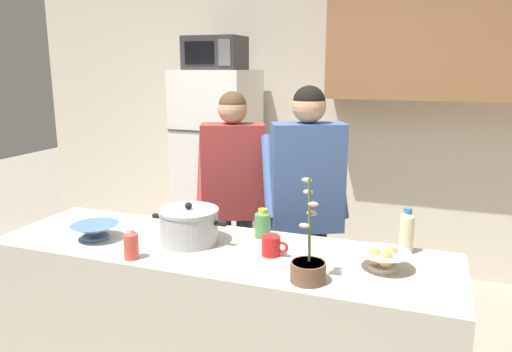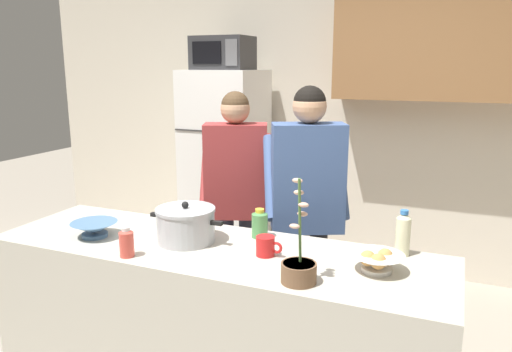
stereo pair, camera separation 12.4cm
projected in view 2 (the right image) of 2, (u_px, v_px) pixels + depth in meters
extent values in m
cube|color=beige|center=(331.00, 123.00, 4.43)|extent=(6.00, 0.12, 2.60)
cube|color=olive|center=(484.00, 47.00, 3.63)|extent=(2.21, 0.34, 0.79)
cube|color=#BCB7A8|center=(215.00, 330.00, 2.55)|extent=(2.32, 0.68, 0.92)
cube|color=white|center=(226.00, 170.00, 4.44)|extent=(0.64, 0.64, 1.77)
cube|color=#333333|center=(208.00, 131.00, 4.06)|extent=(0.63, 0.01, 0.01)
cylinder|color=#B2B2B7|center=(226.00, 190.00, 4.08)|extent=(0.02, 0.02, 0.80)
cube|color=#2D2D30|center=(223.00, 53.00, 4.19)|extent=(0.48, 0.36, 0.28)
cube|color=black|center=(207.00, 53.00, 4.05)|extent=(0.26, 0.01, 0.18)
cube|color=#59595B|center=(231.00, 52.00, 3.97)|extent=(0.11, 0.01, 0.21)
cylinder|color=#33384C|center=(247.00, 270.00, 3.44)|extent=(0.11, 0.11, 0.80)
cylinder|color=#33384C|center=(226.00, 270.00, 3.45)|extent=(0.11, 0.11, 0.80)
cube|color=#993333|center=(236.00, 171.00, 3.29)|extent=(0.46, 0.34, 0.63)
sphere|color=tan|center=(235.00, 109.00, 3.19)|extent=(0.19, 0.19, 0.19)
sphere|color=#4C3823|center=(235.00, 105.00, 3.19)|extent=(0.18, 0.18, 0.18)
cylinder|color=#993333|center=(267.00, 170.00, 3.40)|extent=(0.21, 0.38, 0.49)
cylinder|color=#993333|center=(207.00, 170.00, 3.41)|extent=(0.21, 0.38, 0.49)
cylinder|color=black|center=(317.00, 291.00, 3.10)|extent=(0.11, 0.11, 0.82)
cylinder|color=black|center=(293.00, 292.00, 3.09)|extent=(0.11, 0.11, 0.82)
cube|color=#3F598C|center=(308.00, 178.00, 2.93)|extent=(0.47, 0.36, 0.65)
sphere|color=tan|center=(310.00, 106.00, 2.84)|extent=(0.20, 0.20, 0.20)
sphere|color=black|center=(310.00, 102.00, 2.83)|extent=(0.19, 0.19, 0.19)
cylinder|color=#3F598C|center=(339.00, 176.00, 3.06)|extent=(0.24, 0.38, 0.50)
cylinder|color=#3F598C|center=(271.00, 177.00, 3.04)|extent=(0.24, 0.38, 0.50)
cylinder|color=#ADAFB5|center=(186.00, 226.00, 2.51)|extent=(0.30, 0.30, 0.16)
cylinder|color=#ADAFB5|center=(185.00, 210.00, 2.49)|extent=(0.31, 0.31, 0.02)
sphere|color=black|center=(185.00, 205.00, 2.49)|extent=(0.04, 0.04, 0.04)
cube|color=black|center=(156.00, 215.00, 2.57)|extent=(0.06, 0.02, 0.02)
cube|color=black|center=(217.00, 223.00, 2.44)|extent=(0.06, 0.02, 0.02)
cylinder|color=red|center=(265.00, 246.00, 2.33)|extent=(0.09, 0.09, 0.10)
torus|color=red|center=(276.00, 248.00, 2.31)|extent=(0.06, 0.01, 0.06)
cylinder|color=white|center=(376.00, 269.00, 2.16)|extent=(0.13, 0.13, 0.02)
cone|color=white|center=(377.00, 261.00, 2.15)|extent=(0.24, 0.24, 0.06)
sphere|color=tan|center=(368.00, 258.00, 2.14)|extent=(0.07, 0.07, 0.07)
sphere|color=tan|center=(385.00, 256.00, 2.16)|extent=(0.07, 0.07, 0.07)
sphere|color=tan|center=(378.00, 261.00, 2.10)|extent=(0.07, 0.07, 0.07)
cylinder|color=#4C7299|center=(95.00, 235.00, 2.60)|extent=(0.13, 0.13, 0.02)
cone|color=#4C7299|center=(94.00, 228.00, 2.59)|extent=(0.24, 0.24, 0.06)
cylinder|color=#D84C3F|center=(127.00, 244.00, 2.32)|extent=(0.07, 0.07, 0.12)
cone|color=#D84C3F|center=(126.00, 231.00, 2.30)|extent=(0.07, 0.07, 0.02)
cylinder|color=white|center=(126.00, 229.00, 2.30)|extent=(0.04, 0.04, 0.02)
cylinder|color=beige|center=(403.00, 237.00, 2.33)|extent=(0.07, 0.07, 0.18)
cone|color=beige|center=(404.00, 215.00, 2.31)|extent=(0.07, 0.07, 0.03)
cylinder|color=#3372BF|center=(405.00, 212.00, 2.30)|extent=(0.04, 0.04, 0.02)
cylinder|color=#4C8C4C|center=(260.00, 226.00, 2.58)|extent=(0.08, 0.08, 0.13)
cone|color=#4C8C4C|center=(260.00, 212.00, 2.56)|extent=(0.08, 0.08, 0.02)
cylinder|color=gold|center=(260.00, 211.00, 2.56)|extent=(0.05, 0.05, 0.02)
cylinder|color=brown|center=(299.00, 273.00, 2.04)|extent=(0.15, 0.15, 0.09)
cylinder|color=#38281E|center=(299.00, 264.00, 2.04)|extent=(0.14, 0.13, 0.01)
cylinder|color=#4C7238|center=(300.00, 221.00, 1.99)|extent=(0.01, 0.05, 0.37)
ellipsoid|color=#D8A58C|center=(295.00, 226.00, 1.99)|extent=(0.04, 0.03, 0.02)
ellipsoid|color=#D8A58C|center=(302.00, 214.00, 2.00)|extent=(0.04, 0.03, 0.02)
ellipsoid|color=#D8A58C|center=(303.00, 205.00, 1.97)|extent=(0.04, 0.03, 0.02)
ellipsoid|color=#D8A58C|center=(299.00, 192.00, 1.98)|extent=(0.04, 0.03, 0.02)
ellipsoid|color=#D8A58C|center=(297.00, 181.00, 1.98)|extent=(0.04, 0.03, 0.02)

